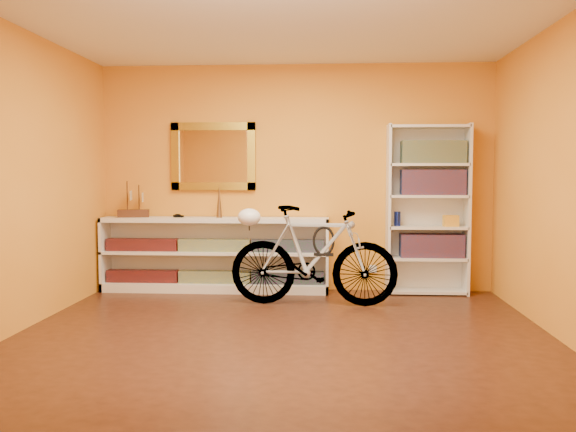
# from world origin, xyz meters

# --- Properties ---
(floor) EXTENTS (4.50, 4.00, 0.01)m
(floor) POSITION_xyz_m (0.00, 0.00, -0.01)
(floor) COLOR #33170E
(floor) RESTS_ON ground
(ceiling) EXTENTS (4.50, 4.00, 0.01)m
(ceiling) POSITION_xyz_m (0.00, 0.00, 2.60)
(ceiling) COLOR silver
(ceiling) RESTS_ON ground
(back_wall) EXTENTS (4.50, 0.01, 2.60)m
(back_wall) POSITION_xyz_m (0.00, 2.00, 1.30)
(back_wall) COLOR orange
(back_wall) RESTS_ON ground
(left_wall) EXTENTS (0.01, 4.00, 2.60)m
(left_wall) POSITION_xyz_m (-2.25, 0.00, 1.30)
(left_wall) COLOR orange
(left_wall) RESTS_ON ground
(right_wall) EXTENTS (0.01, 4.00, 2.60)m
(right_wall) POSITION_xyz_m (2.25, 0.00, 1.30)
(right_wall) COLOR orange
(right_wall) RESTS_ON ground
(gilt_mirror) EXTENTS (0.98, 0.06, 0.78)m
(gilt_mirror) POSITION_xyz_m (-0.95, 1.97, 1.55)
(gilt_mirror) COLOR olive
(gilt_mirror) RESTS_ON back_wall
(wall_socket) EXTENTS (0.09, 0.02, 0.09)m
(wall_socket) POSITION_xyz_m (0.90, 1.99, 0.25)
(wall_socket) COLOR silver
(wall_socket) RESTS_ON back_wall
(console_unit) EXTENTS (2.60, 0.35, 0.85)m
(console_unit) POSITION_xyz_m (-0.91, 1.81, 0.42)
(console_unit) COLOR silver
(console_unit) RESTS_ON floor
(cd_row_lower) EXTENTS (2.50, 0.13, 0.14)m
(cd_row_lower) POSITION_xyz_m (-0.91, 1.79, 0.17)
(cd_row_lower) COLOR black
(cd_row_lower) RESTS_ON console_unit
(cd_row_upper) EXTENTS (2.50, 0.13, 0.14)m
(cd_row_upper) POSITION_xyz_m (-0.91, 1.79, 0.54)
(cd_row_upper) COLOR navy
(cd_row_upper) RESTS_ON console_unit
(model_ship) EXTENTS (0.37, 0.20, 0.42)m
(model_ship) POSITION_xyz_m (-1.86, 1.81, 1.06)
(model_ship) COLOR #3E2011
(model_ship) RESTS_ON console_unit
(toy_car) EXTENTS (0.00, 0.00, 0.00)m
(toy_car) POSITION_xyz_m (-1.33, 1.81, 0.85)
(toy_car) COLOR black
(toy_car) RESTS_ON console_unit
(bronze_ornament) EXTENTS (0.07, 0.07, 0.39)m
(bronze_ornament) POSITION_xyz_m (-0.86, 1.81, 1.04)
(bronze_ornament) COLOR brown
(bronze_ornament) RESTS_ON console_unit
(decorative_orb) EXTENTS (0.10, 0.10, 0.10)m
(decorative_orb) POSITION_xyz_m (-0.51, 1.81, 0.90)
(decorative_orb) COLOR brown
(decorative_orb) RESTS_ON console_unit
(bookcase) EXTENTS (0.90, 0.30, 1.90)m
(bookcase) POSITION_xyz_m (1.49, 1.84, 0.95)
(bookcase) COLOR silver
(bookcase) RESTS_ON floor
(book_row_a) EXTENTS (0.70, 0.22, 0.26)m
(book_row_a) POSITION_xyz_m (1.54, 1.84, 0.55)
(book_row_a) COLOR maroon
(book_row_a) RESTS_ON bookcase
(book_row_b) EXTENTS (0.70, 0.22, 0.28)m
(book_row_b) POSITION_xyz_m (1.54, 1.84, 1.25)
(book_row_b) COLOR maroon
(book_row_b) RESTS_ON bookcase
(book_row_c) EXTENTS (0.70, 0.22, 0.25)m
(book_row_c) POSITION_xyz_m (1.54, 1.84, 1.59)
(book_row_c) COLOR navy
(book_row_c) RESTS_ON bookcase
(travel_mug) EXTENTS (0.07, 0.07, 0.16)m
(travel_mug) POSITION_xyz_m (1.16, 1.82, 0.85)
(travel_mug) COLOR navy
(travel_mug) RESTS_ON bookcase
(red_tin) EXTENTS (0.15, 0.15, 0.18)m
(red_tin) POSITION_xyz_m (1.29, 1.87, 1.56)
(red_tin) COLOR maroon
(red_tin) RESTS_ON bookcase
(yellow_bag) EXTENTS (0.17, 0.12, 0.12)m
(yellow_bag) POSITION_xyz_m (1.74, 1.80, 0.83)
(yellow_bag) COLOR gold
(yellow_bag) RESTS_ON bookcase
(bicycle) EXTENTS (0.54, 1.77, 1.03)m
(bicycle) POSITION_xyz_m (0.23, 1.15, 0.51)
(bicycle) COLOR silver
(bicycle) RESTS_ON floor
(helmet) EXTENTS (0.24, 0.23, 0.18)m
(helmet) POSITION_xyz_m (-0.43, 1.19, 0.90)
(helmet) COLOR white
(helmet) RESTS_ON bicycle
(u_lock) EXTENTS (0.23, 0.02, 0.23)m
(u_lock) POSITION_xyz_m (0.34, 1.15, 0.67)
(u_lock) COLOR black
(u_lock) RESTS_ON bicycle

